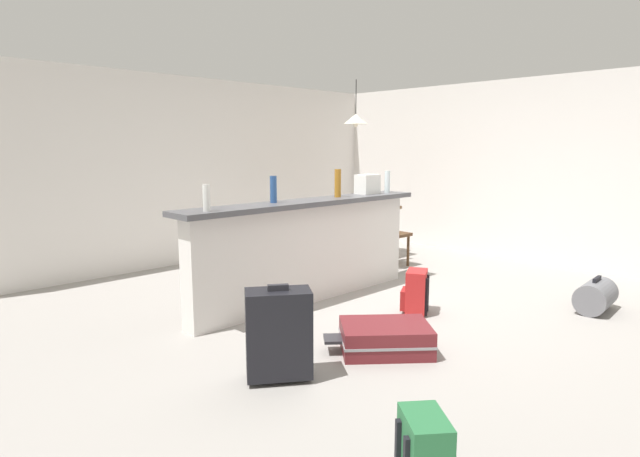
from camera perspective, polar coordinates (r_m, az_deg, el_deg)
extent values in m
cube|color=gray|center=(5.38, 6.10, -8.42)|extent=(13.00, 13.00, 0.05)
cube|color=silver|center=(7.46, -12.22, 6.25)|extent=(6.60, 0.10, 2.50)
cube|color=silver|center=(7.88, 18.88, 6.11)|extent=(0.10, 6.00, 2.50)
cube|color=silver|center=(5.30, -1.33, -2.77)|extent=(2.80, 0.20, 1.00)
cube|color=#4C4C51|center=(5.22, -1.35, 2.86)|extent=(2.96, 0.40, 0.05)
cylinder|color=silver|center=(4.40, -12.39, 3.29)|extent=(0.06, 0.06, 0.22)
cylinder|color=#284C89|center=(4.99, -5.15, 4.31)|extent=(0.07, 0.07, 0.26)
cylinder|color=#9E661E|center=(5.54, 1.97, 5.01)|extent=(0.07, 0.07, 0.30)
cylinder|color=silver|center=(6.10, 7.42, 5.11)|extent=(0.06, 0.06, 0.26)
cube|color=silver|center=(5.95, 5.23, 4.88)|extent=(0.26, 0.18, 0.22)
cube|color=brown|center=(7.35, 3.93, 2.25)|extent=(1.10, 0.80, 0.04)
cylinder|color=brown|center=(6.82, 3.29, -1.42)|extent=(0.06, 0.06, 0.70)
cylinder|color=brown|center=(7.56, 8.30, -0.47)|extent=(0.06, 0.06, 0.70)
cylinder|color=brown|center=(7.29, -0.66, -0.73)|extent=(0.06, 0.06, 0.70)
cylinder|color=brown|center=(7.99, 4.42, 0.10)|extent=(0.06, 0.06, 0.70)
cube|color=#4C331E|center=(6.94, 7.86, -0.63)|extent=(0.40, 0.40, 0.04)
cube|color=#4C331E|center=(7.02, 6.76, 1.64)|extent=(0.40, 0.04, 0.48)
cylinder|color=#4C331E|center=(6.76, 8.05, -2.83)|extent=(0.04, 0.04, 0.41)
cylinder|color=#4C331E|center=(7.01, 9.66, -2.44)|extent=(0.04, 0.04, 0.41)
cylinder|color=#4C331E|center=(6.96, 5.97, -2.45)|extent=(0.04, 0.04, 0.41)
cylinder|color=#4C331E|center=(7.20, 7.61, -2.09)|extent=(0.04, 0.04, 0.41)
cylinder|color=black|center=(7.45, 3.98, 14.19)|extent=(0.01, 0.01, 0.49)
cone|color=white|center=(7.43, 3.96, 11.94)|extent=(0.34, 0.34, 0.14)
sphere|color=white|center=(7.42, 3.95, 11.32)|extent=(0.07, 0.07, 0.07)
cube|color=maroon|center=(4.14, 7.21, -11.84)|extent=(0.83, 0.81, 0.22)
cube|color=gray|center=(4.14, 7.21, -11.84)|extent=(0.84, 0.83, 0.02)
cube|color=#2D2D33|center=(4.09, 1.43, -12.04)|extent=(0.22, 0.23, 0.02)
cube|color=black|center=(3.58, -4.58, -11.43)|extent=(0.50, 0.45, 0.60)
cylinder|color=black|center=(3.69, -7.57, -15.91)|extent=(0.07, 0.06, 0.06)
cylinder|color=black|center=(3.72, -1.49, -15.62)|extent=(0.07, 0.06, 0.06)
cube|color=#232328|center=(3.49, -4.64, -6.49)|extent=(0.14, 0.11, 0.04)
cylinder|color=slate|center=(5.71, 28.05, -6.59)|extent=(0.50, 0.33, 0.30)
cube|color=black|center=(5.67, 28.17, -4.93)|extent=(0.20, 0.04, 0.04)
cube|color=red|center=(5.05, 10.56, -6.89)|extent=(0.33, 0.29, 0.42)
cube|color=maroon|center=(5.08, 9.29, -7.62)|extent=(0.22, 0.16, 0.19)
cube|color=black|center=(5.12, 11.75, -6.97)|extent=(0.04, 0.04, 0.36)
cube|color=black|center=(4.98, 11.62, -7.40)|extent=(0.04, 0.04, 0.36)
cube|color=black|center=(2.59, 8.55, -23.60)|extent=(0.04, 0.04, 0.36)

